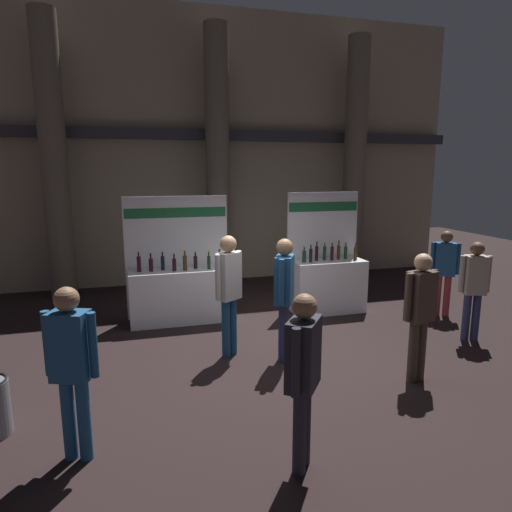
{
  "coord_description": "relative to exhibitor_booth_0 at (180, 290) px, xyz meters",
  "views": [
    {
      "loc": [
        -1.96,
        -5.98,
        2.76
      ],
      "look_at": [
        -0.07,
        0.81,
        1.4
      ],
      "focal_mm": 31.31,
      "sensor_mm": 36.0,
      "label": 1
    }
  ],
  "objects": [
    {
      "name": "hall_colonnade",
      "position": [
        1.18,
        2.9,
        2.61
      ],
      "size": [
        12.59,
        1.14,
        6.49
      ],
      "color": "gray",
      "rests_on": "ground_plane"
    },
    {
      "name": "visitor_5",
      "position": [
        -1.39,
        -3.82,
        0.43
      ],
      "size": [
        0.49,
        0.35,
        1.72
      ],
      "rotation": [
        0.0,
        0.0,
        2.77
      ],
      "color": "navy",
      "rests_on": "ground_plane"
    },
    {
      "name": "visitor_7",
      "position": [
        1.27,
        -2.16,
        0.5
      ],
      "size": [
        0.39,
        0.51,
        1.81
      ],
      "rotation": [
        0.0,
        0.0,
        1.08
      ],
      "color": "navy",
      "rests_on": "ground_plane"
    },
    {
      "name": "visitor_2",
      "position": [
        0.54,
        -1.8,
        0.5
      ],
      "size": [
        0.44,
        0.37,
        1.83
      ],
      "rotation": [
        0.0,
        0.0,
        0.58
      ],
      "color": "navy",
      "rests_on": "ground_plane"
    },
    {
      "name": "visitor_9",
      "position": [
        2.76,
        -3.26,
        0.43
      ],
      "size": [
        0.51,
        0.3,
        1.72
      ],
      "rotation": [
        0.0,
        0.0,
        3.37
      ],
      "color": "#47382D",
      "rests_on": "ground_plane"
    },
    {
      "name": "exhibitor_booth_1",
      "position": [
        2.86,
        -0.18,
        0.02
      ],
      "size": [
        1.48,
        0.66,
        2.33
      ],
      "color": "white",
      "rests_on": "ground_plane"
    },
    {
      "name": "exhibitor_booth_0",
      "position": [
        0.0,
        0.0,
        0.0
      ],
      "size": [
        1.9,
        0.66,
        2.29
      ],
      "color": "white",
      "rests_on": "ground_plane"
    },
    {
      "name": "visitor_1",
      "position": [
        0.64,
        -4.53,
        0.43
      ],
      "size": [
        0.43,
        0.47,
        1.7
      ],
      "rotation": [
        0.0,
        0.0,
        0.93
      ],
      "color": "#23232D",
      "rests_on": "ground_plane"
    },
    {
      "name": "visitor_3",
      "position": [
        4.48,
        -2.25,
        0.38
      ],
      "size": [
        0.48,
        0.33,
        1.64
      ],
      "rotation": [
        0.0,
        0.0,
        5.98
      ],
      "color": "navy",
      "rests_on": "ground_plane"
    },
    {
      "name": "ground_plane",
      "position": [
        1.18,
        -2.05,
        -0.59
      ],
      "size": [
        25.19,
        25.19,
        0.0
      ],
      "primitive_type": "plane",
      "color": "black"
    },
    {
      "name": "visitor_6",
      "position": [
        4.87,
        -1.04,
        0.38
      ],
      "size": [
        0.47,
        0.37,
        1.64
      ],
      "rotation": [
        0.0,
        0.0,
        2.63
      ],
      "color": "maroon",
      "rests_on": "ground_plane"
    }
  ]
}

